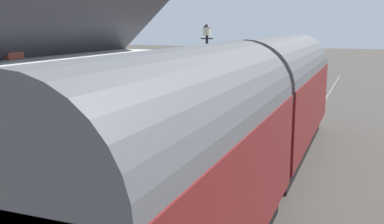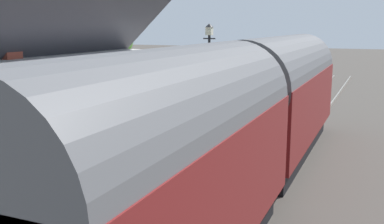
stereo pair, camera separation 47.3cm
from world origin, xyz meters
name	(u,v)px [view 1 (the left image)]	position (x,y,z in m)	size (l,w,h in m)	color
ground_plane	(258,143)	(0.00, 0.00, 0.00)	(160.00, 160.00, 0.00)	#423D38
platform	(164,125)	(0.00, 4.18, 0.41)	(32.00, 6.37, 0.81)	gray
platform_edge_coping	(230,121)	(0.00, 1.18, 0.82)	(32.00, 0.36, 0.02)	beige
rail_near	(298,146)	(0.00, -1.62, 0.07)	(52.00, 0.08, 0.14)	gray
rail_far	(262,142)	(0.00, -0.18, 0.07)	(52.00, 0.08, 0.14)	gray
train	(249,115)	(-5.18, -0.90, 2.22)	(18.09, 2.73, 4.32)	black
station_building	(59,98)	(-5.93, 4.99, 2.46)	(8.10, 4.08, 6.18)	white
bench_by_lamp	(215,96)	(3.22, 2.89, 1.29)	(1.41, 0.46, 0.88)	teal
bench_platform_end	(239,84)	(8.00, 3.03, 1.29)	(1.41, 0.46, 0.88)	teal
planter_bench_right	(177,93)	(4.14, 5.32, 1.18)	(0.51, 0.51, 0.71)	gray
planter_by_door	(203,84)	(7.38, 5.04, 1.28)	(0.64, 0.64, 0.91)	black
planter_bench_left	(184,87)	(7.20, 6.17, 1.09)	(1.01, 0.32, 0.58)	black
lamp_post_platform	(207,55)	(-0.56, 2.00, 3.54)	(0.32, 0.50, 3.95)	black
station_sign_board	(263,70)	(9.56, 1.97, 2.00)	(0.96, 0.06, 1.57)	black
tree_behind_building	(105,36)	(9.55, 13.05, 3.97)	(3.08, 2.80, 5.75)	#4C3828
tree_far_left	(38,27)	(4.15, 14.17, 4.62)	(3.27, 2.91, 6.29)	#4C3828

